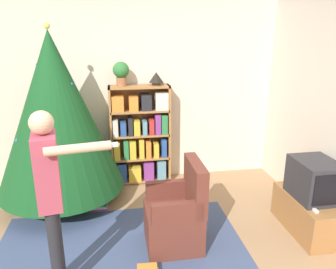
{
  "coord_description": "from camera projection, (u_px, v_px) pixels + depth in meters",
  "views": [
    {
      "loc": [
        -0.07,
        -2.48,
        2.16
      ],
      "look_at": [
        0.5,
        0.98,
        1.05
      ],
      "focal_mm": 35.0,
      "sensor_mm": 36.0,
      "label": 1
    }
  ],
  "objects": [
    {
      "name": "christmas_tree",
      "position": [
        56.0,
        114.0,
        3.99
      ],
      "size": [
        1.57,
        1.57,
        2.25
      ],
      "color": "#4C3323",
      "rests_on": "ground_plane"
    },
    {
      "name": "standing_person",
      "position": [
        51.0,
        190.0,
        2.62
      ],
      "size": [
        0.68,
        0.46,
        1.6
      ],
      "rotation": [
        0.0,
        0.0,
        -1.41
      ],
      "color": "#232328",
      "rests_on": "ground_plane"
    },
    {
      "name": "wall_back",
      "position": [
        119.0,
        94.0,
        4.7
      ],
      "size": [
        8.0,
        0.1,
        2.6
      ],
      "color": "beige",
      "rests_on": "ground_plane"
    },
    {
      "name": "television",
      "position": [
        314.0,
        179.0,
        3.54
      ],
      "size": [
        0.42,
        0.52,
        0.43
      ],
      "color": "#28282D",
      "rests_on": "tv_stand"
    },
    {
      "name": "tv_stand",
      "position": [
        309.0,
        214.0,
        3.67
      ],
      "size": [
        0.46,
        0.86,
        0.41
      ],
      "color": "#996638",
      "rests_on": "ground_plane"
    },
    {
      "name": "armchair",
      "position": [
        177.0,
        217.0,
        3.39
      ],
      "size": [
        0.57,
        0.56,
        0.92
      ],
      "rotation": [
        0.0,
        0.0,
        -1.57
      ],
      "color": "brown",
      "rests_on": "ground_plane"
    },
    {
      "name": "bookshelf",
      "position": [
        141.0,
        137.0,
        4.74
      ],
      "size": [
        0.85,
        0.26,
        1.44
      ],
      "color": "#A8703D",
      "rests_on": "ground_plane"
    },
    {
      "name": "area_rug",
      "position": [
        122.0,
        262.0,
        3.19
      ],
      "size": [
        2.57,
        2.0,
        0.01
      ],
      "color": "#3D4C70",
      "rests_on": "ground_plane"
    },
    {
      "name": "game_remote",
      "position": [
        314.0,
        209.0,
        3.34
      ],
      "size": [
        0.04,
        0.12,
        0.02
      ],
      "color": "white",
      "rests_on": "tv_stand"
    },
    {
      "name": "table_lamp",
      "position": [
        156.0,
        78.0,
        4.52
      ],
      "size": [
        0.2,
        0.2,
        0.18
      ],
      "color": "#473828",
      "rests_on": "bookshelf"
    },
    {
      "name": "book_pile_near_tree",
      "position": [
        100.0,
        206.0,
        4.14
      ],
      "size": [
        0.22,
        0.17,
        0.09
      ],
      "color": "#843889",
      "rests_on": "ground_plane"
    },
    {
      "name": "potted_plant",
      "position": [
        121.0,
        72.0,
        4.42
      ],
      "size": [
        0.22,
        0.22,
        0.33
      ],
      "color": "#935B38",
      "rests_on": "bookshelf"
    }
  ]
}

